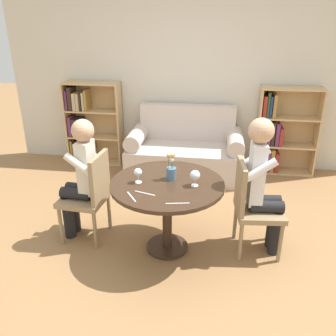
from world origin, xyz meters
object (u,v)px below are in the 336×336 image
at_px(bookshelf_right, 278,134).
at_px(flower_vase, 171,171).
at_px(chair_right, 252,204).
at_px(couch, 185,152).
at_px(person_left, 80,177).
at_px(bookshelf_left, 88,125).
at_px(wine_glass_left, 138,173).
at_px(wine_glass_right, 195,176).
at_px(chair_left, 90,193).
at_px(person_right, 264,183).

height_order(bookshelf_right, flower_vase, bookshelf_right).
bearing_deg(chair_right, couch, 18.93).
height_order(couch, flower_vase, flower_vase).
height_order(bookshelf_right, chair_right, bookshelf_right).
bearing_deg(couch, person_left, -117.10).
relative_size(bookshelf_left, wine_glass_left, 8.79).
relative_size(bookshelf_right, chair_right, 1.33).
relative_size(couch, wine_glass_right, 10.64).
height_order(chair_left, wine_glass_right, chair_left).
xyz_separation_m(bookshelf_left, chair_right, (2.24, -1.95, -0.08)).
distance_m(bookshelf_left, person_right, 3.03).
xyz_separation_m(person_left, flower_vase, (0.88, -0.02, 0.13)).
bearing_deg(bookshelf_right, chair_right, -104.35).
distance_m(chair_right, flower_vase, 0.80).
distance_m(couch, chair_right, 1.86).
bearing_deg(flower_vase, couch, 90.87).
relative_size(wine_glass_left, flower_vase, 0.53).
relative_size(person_left, flower_vase, 4.74).
bearing_deg(chair_left, flower_vase, 94.32).
distance_m(bookshelf_left, chair_right, 2.97).
distance_m(chair_left, person_right, 1.63).
relative_size(chair_left, wine_glass_right, 6.14).
distance_m(chair_right, person_left, 1.63).
xyz_separation_m(wine_glass_right, flower_vase, (-0.22, 0.11, -0.01)).
distance_m(bookshelf_right, chair_right, 2.01).
bearing_deg(wine_glass_left, chair_left, 166.72).
height_order(chair_left, wine_glass_left, chair_left).
relative_size(couch, bookshelf_right, 1.30).
bearing_deg(wine_glass_left, chair_right, 6.90).
height_order(chair_left, chair_right, same).
relative_size(chair_left, wine_glass_left, 6.59).
bearing_deg(bookshelf_right, chair_left, -136.21).
height_order(chair_right, person_right, person_right).
distance_m(bookshelf_right, flower_vase, 2.33).
xyz_separation_m(wine_glass_left, flower_vase, (0.28, 0.11, -0.01)).
height_order(couch, person_right, person_right).
distance_m(couch, person_right, 1.92).
xyz_separation_m(bookshelf_right, flower_vase, (-1.24, -1.96, 0.24)).
distance_m(person_right, wine_glass_left, 1.12).
bearing_deg(wine_glass_right, chair_right, 12.91).
bearing_deg(person_right, wine_glass_left, 91.49).
height_order(person_left, flower_vase, person_left).
distance_m(chair_left, person_left, 0.19).
height_order(bookshelf_left, chair_left, bookshelf_left).
relative_size(chair_right, wine_glass_right, 6.14).
bearing_deg(bookshelf_left, bookshelf_right, -0.00).
bearing_deg(couch, flower_vase, -89.13).
xyz_separation_m(couch, bookshelf_left, (-1.47, 0.27, 0.26)).
height_order(bookshelf_right, chair_left, bookshelf_right).
distance_m(couch, person_left, 1.91).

